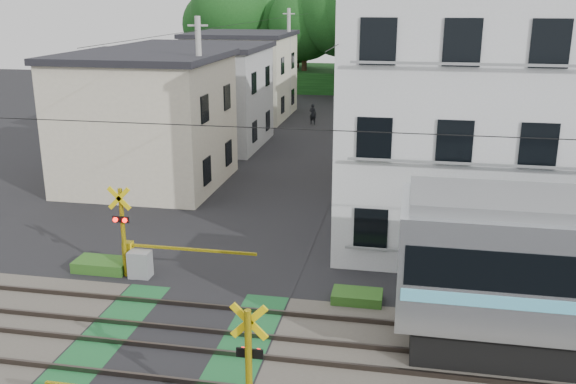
# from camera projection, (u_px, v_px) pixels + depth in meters

# --- Properties ---
(ground) EXTENTS (120.00, 120.00, 0.00)m
(ground) POSITION_uv_depth(u_px,v_px,m) (174.00, 340.00, 17.13)
(ground) COLOR black
(track_bed) EXTENTS (120.00, 120.00, 0.14)m
(track_bed) POSITION_uv_depth(u_px,v_px,m) (174.00, 338.00, 17.12)
(track_bed) COLOR #47423A
(track_bed) RESTS_ON ground
(crossing_signal_far) EXTENTS (4.74, 0.65, 3.09)m
(crossing_signal_far) POSITION_uv_depth(u_px,v_px,m) (138.00, 256.00, 20.83)
(crossing_signal_far) COLOR yellow
(crossing_signal_far) RESTS_ON ground
(apartment_block) EXTENTS (10.20, 8.36, 9.30)m
(apartment_block) POSITION_uv_depth(u_px,v_px,m) (484.00, 116.00, 23.15)
(apartment_block) COLOR silver
(apartment_block) RESTS_ON ground
(houses_row) EXTENTS (22.07, 31.35, 6.80)m
(houses_row) POSITION_uv_depth(u_px,v_px,m) (321.00, 88.00, 40.49)
(houses_row) COLOR beige
(houses_row) RESTS_ON ground
(tree_hill) EXTENTS (40.00, 14.08, 11.97)m
(tree_hill) POSITION_uv_depth(u_px,v_px,m) (349.00, 29.00, 60.44)
(tree_hill) COLOR #184918
(tree_hill) RESTS_ON ground
(catenary) EXTENTS (60.00, 5.04, 7.00)m
(catenary) POSITION_uv_depth(u_px,v_px,m) (410.00, 223.00, 15.00)
(catenary) COLOR #2D2D33
(catenary) RESTS_ON ground
(utility_poles) EXTENTS (7.90, 42.00, 8.00)m
(utility_poles) POSITION_uv_depth(u_px,v_px,m) (293.00, 80.00, 37.75)
(utility_poles) COLOR #A5A5A0
(utility_poles) RESTS_ON ground
(pedestrian) EXTENTS (0.62, 0.50, 1.49)m
(pedestrian) POSITION_uv_depth(u_px,v_px,m) (313.00, 114.00, 45.93)
(pedestrian) COLOR black
(pedestrian) RESTS_ON ground
(weed_patches) EXTENTS (10.25, 8.80, 0.40)m
(weed_patches) POSITION_uv_depth(u_px,v_px,m) (237.00, 342.00, 16.68)
(weed_patches) COLOR #2D5E1E
(weed_patches) RESTS_ON ground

